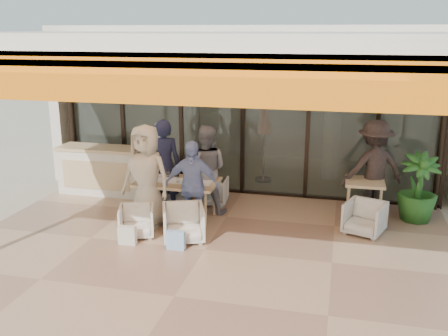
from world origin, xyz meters
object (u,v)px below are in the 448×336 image
object	(u,v)px
chair_near_left	(137,220)
diner_cream	(146,176)
diner_navy	(164,165)
standing_woman	(373,168)
chair_near_right	(183,222)
host_counter	(102,170)
diner_periwinkle	(192,186)
chair_far_left	(173,185)
side_chair	(365,216)
side_table	(365,186)
dining_table	(177,184)
potted_palm	(418,188)
diner_grey	(206,170)
chair_far_right	(213,190)

from	to	relation	value
chair_near_left	diner_cream	world-z (taller)	diner_cream
diner_navy	standing_woman	xyz separation A→B (m)	(3.94, 0.64, 0.02)
chair_near_left	chair_near_right	xyz separation A→B (m)	(0.84, 0.00, 0.05)
host_counter	diner_navy	xyz separation A→B (m)	(1.63, -0.59, 0.37)
diner_periwinkle	chair_far_left	bearing A→B (deg)	115.46
side_chair	standing_woman	size ratio (longest dim) A/B	0.35
side_chair	chair_far_left	bearing A→B (deg)	-173.24
diner_cream	side_chair	world-z (taller)	diner_cream
chair_near_right	standing_woman	bearing A→B (deg)	12.12
chair_far_left	diner_cream	xyz separation A→B (m)	(0.00, -1.40, 0.59)
chair_far_left	chair_near_right	world-z (taller)	chair_near_right
side_table	diner_periwinkle	bearing A→B (deg)	-156.77
dining_table	chair_near_right	bearing A→B (deg)	-66.00
host_counter	chair_near_left	size ratio (longest dim) A/B	3.09
chair_near_right	potted_palm	distance (m)	4.33
diner_grey	chair_far_left	bearing A→B (deg)	-36.22
diner_navy	diner_grey	bearing A→B (deg)	163.80
dining_table	chair_far_left	bearing A→B (deg)	113.70
diner_periwinkle	side_chair	xyz separation A→B (m)	(2.95, 0.52, -0.49)
side_table	host_counter	bearing A→B (deg)	177.62
chair_near_right	diner_cream	distance (m)	1.14
chair_near_left	diner_cream	bearing A→B (deg)	70.27
diner_cream	chair_near_left	bearing A→B (deg)	-81.68
chair_near_left	diner_grey	world-z (taller)	diner_grey
side_chair	chair_far_right	bearing A→B (deg)	-176.79
dining_table	diner_navy	xyz separation A→B (m)	(-0.41, 0.44, 0.22)
chair_near_left	diner_cream	distance (m)	0.80
standing_woman	chair_near_left	bearing A→B (deg)	4.29
chair_far_right	chair_near_right	xyz separation A→B (m)	(0.00, -1.90, 0.04)
side_table	chair_far_right	bearing A→B (deg)	177.40
diner_grey	diner_periwinkle	world-z (taller)	diner_grey
chair_far_left	side_chair	xyz separation A→B (m)	(3.79, -0.88, -0.02)
diner_navy	diner_periwinkle	world-z (taller)	diner_navy
dining_table	diner_grey	xyz separation A→B (m)	(0.43, 0.44, 0.18)
diner_grey	diner_cream	world-z (taller)	diner_cream
host_counter	diner_cream	world-z (taller)	diner_cream
dining_table	standing_woman	bearing A→B (deg)	17.09
dining_table	chair_near_left	xyz separation A→B (m)	(-0.41, -0.96, -0.39)
chair_far_right	standing_woman	world-z (taller)	standing_woman
host_counter	diner_navy	bearing A→B (deg)	-19.92
chair_near_left	side_chair	distance (m)	3.92
potted_palm	host_counter	bearing A→B (deg)	178.84
dining_table	chair_near_left	size ratio (longest dim) A/B	2.51
diner_periwinkle	diner_cream	bearing A→B (deg)	174.50
host_counter	side_table	bearing A→B (deg)	-2.38
host_counter	chair_far_left	size ratio (longest dim) A/B	2.70
side_chair	potted_palm	world-z (taller)	potted_palm
chair_far_right	chair_near_left	xyz separation A→B (m)	(-0.84, -1.90, -0.00)
chair_far_right	chair_near_left	distance (m)	2.08
dining_table	chair_near_right	world-z (taller)	dining_table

